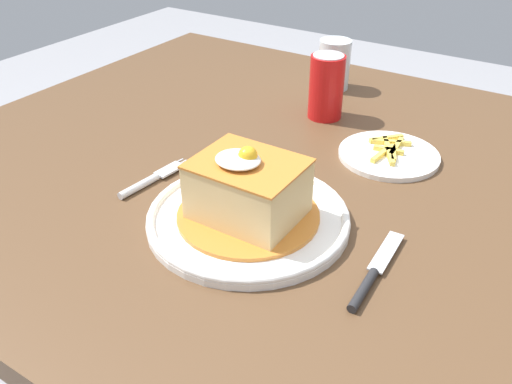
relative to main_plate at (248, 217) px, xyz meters
name	(u,v)px	position (x,y,z in m)	size (l,w,h in m)	color
dining_table	(341,227)	(0.07, 0.17, -0.10)	(1.44, 1.03, 0.73)	brown
main_plate	(248,217)	(0.00, 0.00, 0.00)	(0.28, 0.28, 0.02)	white
sandwich_meal	(248,191)	(0.00, 0.00, 0.04)	(0.20, 0.20, 0.11)	orange
fork	(149,181)	(-0.19, 0.00, 0.00)	(0.03, 0.14, 0.01)	silver
knife	(370,278)	(0.19, -0.02, 0.00)	(0.02, 0.17, 0.01)	#262628
soda_can	(326,87)	(-0.07, 0.38, 0.05)	(0.07, 0.07, 0.12)	red
drinking_glass	(334,68)	(-0.12, 0.53, 0.04)	(0.07, 0.07, 0.10)	gold
side_plate_fries	(389,154)	(0.10, 0.29, 0.00)	(0.17, 0.17, 0.02)	white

